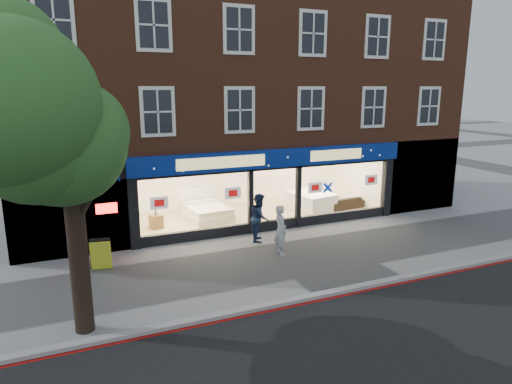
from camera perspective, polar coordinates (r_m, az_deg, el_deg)
ground at (r=15.94m, az=7.13°, el=-7.77°), size 120.00×120.00×0.00m
kerb_line at (r=13.58m, az=13.90°, el=-11.84°), size 60.00×0.10×0.01m
kerb_stone at (r=13.70m, az=13.40°, el=-11.34°), size 60.00×0.25×0.12m
showroom_floor at (r=20.39m, az=-0.34°, el=-2.88°), size 11.00×4.50×0.10m
building at (r=21.19m, az=-2.26°, el=15.80°), size 19.00×8.26×10.30m
street_tree at (r=10.62m, az=-23.03°, el=8.30°), size 4.00×3.20×6.60m
display_bed at (r=19.62m, az=-6.18°, el=-2.45°), size 1.89×2.22×1.16m
bedside_table at (r=18.68m, az=-12.37°, el=-3.64°), size 0.56×0.56×0.55m
mattress_stack at (r=21.20m, az=6.87°, el=-1.13°), size 1.93×2.26×0.78m
sofa at (r=21.68m, az=11.08°, el=-1.30°), size 1.87×0.86×0.53m
a_board at (r=15.25m, az=-18.85°, el=-7.40°), size 0.70×0.52×0.98m
pedestrian_grey at (r=15.61m, az=3.08°, el=-4.76°), size 0.44×0.65×1.74m
pedestrian_blue at (r=16.97m, az=0.46°, el=-3.18°), size 0.99×1.08×1.80m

